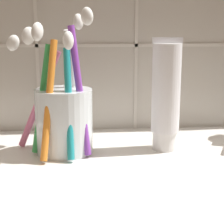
# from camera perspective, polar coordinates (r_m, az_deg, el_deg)

# --- Properties ---
(sink_counter) EXTENTS (0.63, 0.33, 0.02)m
(sink_counter) POSITION_cam_1_polar(r_m,az_deg,el_deg) (0.49, 4.38, -8.52)
(sink_counter) COLOR silver
(sink_counter) RESTS_ON ground
(tile_wall_backsplash) EXTENTS (0.73, 0.02, 0.42)m
(tile_wall_backsplash) POSITION_cam_1_polar(r_m,az_deg,el_deg) (0.62, 2.16, 14.81)
(tile_wall_backsplash) COLOR #B7B2A8
(tile_wall_backsplash) RESTS_ON ground
(toothbrush_cup) EXTENTS (0.12, 0.11, 0.19)m
(toothbrush_cup) POSITION_cam_1_polar(r_m,az_deg,el_deg) (0.51, -7.48, -0.35)
(toothbrush_cup) COLOR silver
(toothbrush_cup) RESTS_ON sink_counter
(toothpaste_tube) EXTENTS (0.04, 0.04, 0.15)m
(toothpaste_tube) POSITION_cam_1_polar(r_m,az_deg,el_deg) (0.51, 8.22, 2.54)
(toothpaste_tube) COLOR white
(toothpaste_tube) RESTS_ON sink_counter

